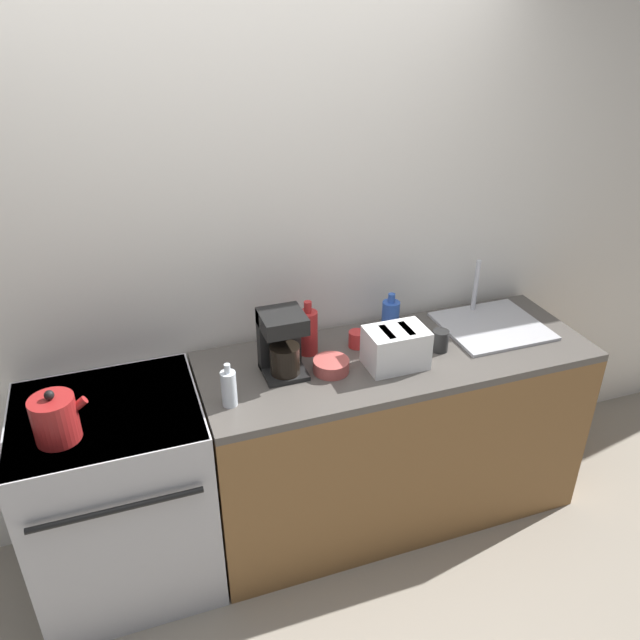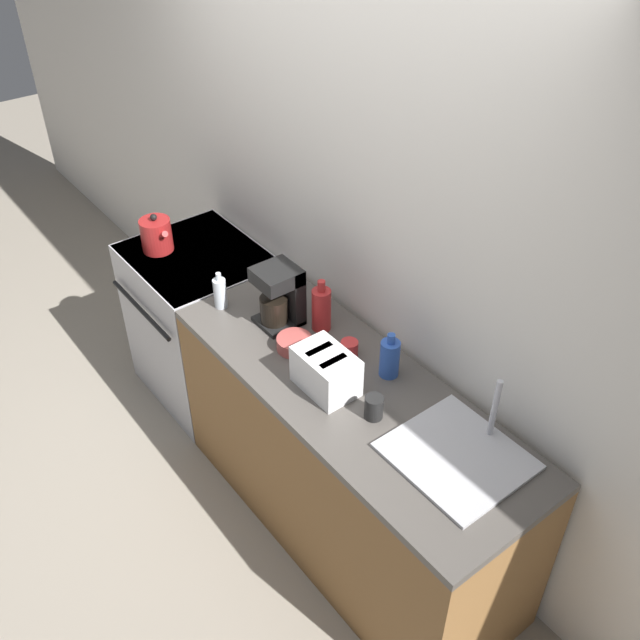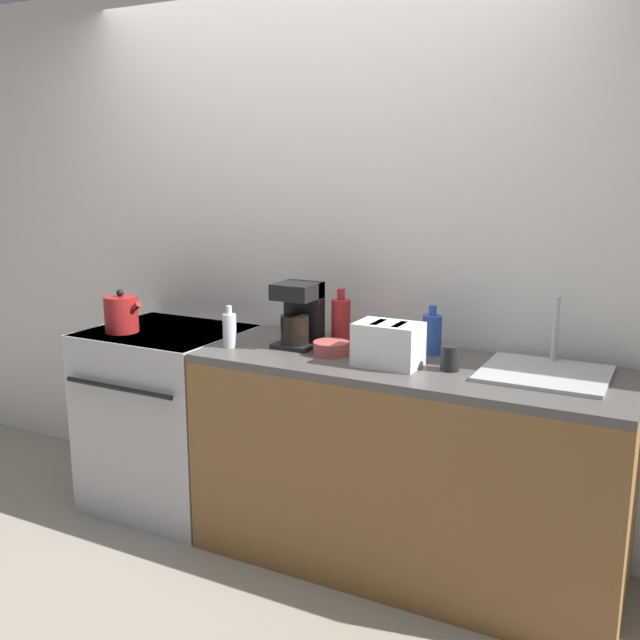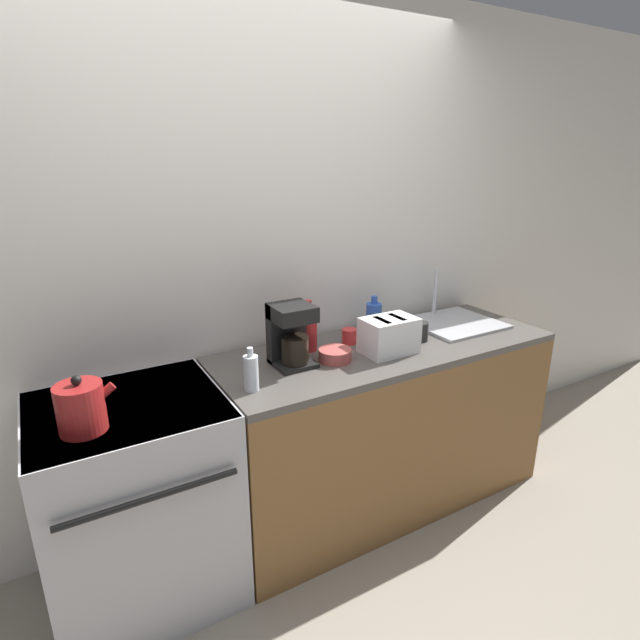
# 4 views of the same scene
# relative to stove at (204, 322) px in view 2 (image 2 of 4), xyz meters

# --- Properties ---
(ground_plane) EXTENTS (12.00, 12.00, 0.00)m
(ground_plane) POSITION_rel_stove_xyz_m (0.63, -0.32, -0.47)
(ground_plane) COLOR gray
(wall_back) EXTENTS (8.00, 0.05, 2.60)m
(wall_back) POSITION_rel_stove_xyz_m (0.63, 0.38, 0.83)
(wall_back) COLOR silver
(wall_back) RESTS_ON ground_plane
(stove) EXTENTS (0.73, 0.68, 0.91)m
(stove) POSITION_rel_stove_xyz_m (0.00, 0.00, 0.00)
(stove) COLOR #B7B7BC
(stove) RESTS_ON ground_plane
(counter_block) EXTENTS (1.78, 0.64, 0.91)m
(counter_block) POSITION_rel_stove_xyz_m (1.26, 0.00, -0.01)
(counter_block) COLOR brown
(counter_block) RESTS_ON ground_plane
(kettle) EXTENTS (0.20, 0.16, 0.21)m
(kettle) POSITION_rel_stove_xyz_m (-0.16, -0.13, 0.53)
(kettle) COLOR maroon
(kettle) RESTS_ON stove
(toaster) EXTENTS (0.26, 0.18, 0.18)m
(toaster) POSITION_rel_stove_xyz_m (1.21, -0.08, 0.53)
(toaster) COLOR white
(toaster) RESTS_ON counter_block
(coffee_maker) EXTENTS (0.18, 0.19, 0.29)m
(coffee_maker) POSITION_rel_stove_xyz_m (0.74, 0.03, 0.59)
(coffee_maker) COLOR black
(coffee_maker) RESTS_ON counter_block
(sink_tray) EXTENTS (0.47, 0.43, 0.28)m
(sink_tray) POSITION_rel_stove_xyz_m (1.80, 0.08, 0.46)
(sink_tray) COLOR #B7B7BC
(sink_tray) RESTS_ON counter_block
(bottle_red) EXTENTS (0.09, 0.09, 0.25)m
(bottle_red) POSITION_rel_stove_xyz_m (0.89, 0.14, 0.55)
(bottle_red) COLOR #B72828
(bottle_red) RESTS_ON counter_block
(bottle_blue) EXTENTS (0.08, 0.08, 0.21)m
(bottle_blue) POSITION_rel_stove_xyz_m (1.30, 0.18, 0.53)
(bottle_blue) COLOR #2D56B7
(bottle_blue) RESTS_ON counter_block
(bottle_clear) EXTENTS (0.06, 0.06, 0.19)m
(bottle_clear) POSITION_rel_stove_xyz_m (0.47, -0.13, 0.52)
(bottle_clear) COLOR silver
(bottle_clear) RESTS_ON counter_block
(cup_red) EXTENTS (0.08, 0.08, 0.08)m
(cup_red) POSITION_rel_stove_xyz_m (1.11, 0.12, 0.48)
(cup_red) COLOR red
(cup_red) RESTS_ON counter_block
(cup_black) EXTENTS (0.07, 0.07, 0.10)m
(cup_black) POSITION_rel_stove_xyz_m (1.45, -0.04, 0.49)
(cup_black) COLOR black
(cup_black) RESTS_ON counter_block
(bowl) EXTENTS (0.15, 0.15, 0.06)m
(bowl) POSITION_rel_stove_xyz_m (0.93, -0.04, 0.47)
(bowl) COLOR #B24C47
(bowl) RESTS_ON counter_block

